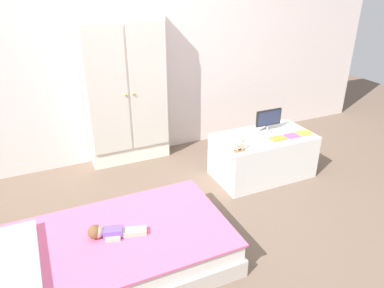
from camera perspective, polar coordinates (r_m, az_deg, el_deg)
The scene contains 12 objects.
ground_plane at distance 3.01m, azimuth -1.12°, elevation -14.01°, with size 10.00×10.00×0.02m, color brown.
back_wall at distance 3.86m, azimuth -11.06°, elevation 16.81°, with size 6.40×0.05×2.70m, color silver.
bed at distance 2.69m, azimuth -12.26°, elevation -16.31°, with size 1.63×0.92×0.28m.
pillow at distance 2.58m, azimuth -26.46°, elevation -16.01°, with size 0.32×0.66×0.06m, color silver.
doll at distance 2.59m, azimuth -13.26°, elevation -13.25°, with size 0.39×0.18×0.10m.
wardrobe at distance 3.83m, azimuth -10.27°, elevation 8.20°, with size 0.84×0.24×1.58m.
tv_stand at distance 3.74m, azimuth 10.99°, elevation -1.79°, with size 0.97×0.54×0.44m, color silver.
tv_monitor at distance 3.72m, azimuth 11.90°, elevation 3.90°, with size 0.28×0.10×0.22m.
rocking_horse_toy at distance 3.27m, azimuth 7.59°, elevation -0.16°, with size 0.10×0.04×0.12m.
book_orange at distance 3.59m, azimuth 13.33°, elevation 0.85°, with size 0.15×0.10×0.02m, color orange.
book_purple at distance 3.69m, azimuth 15.36°, elevation 1.26°, with size 0.13×0.11×0.01m, color #8E51B2.
book_yellow at distance 3.78m, azimuth 17.06°, elevation 1.66°, with size 0.14×0.10×0.02m, color gold.
Camera 1 is at (-0.91, -2.14, 1.91)m, focal length 34.10 mm.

